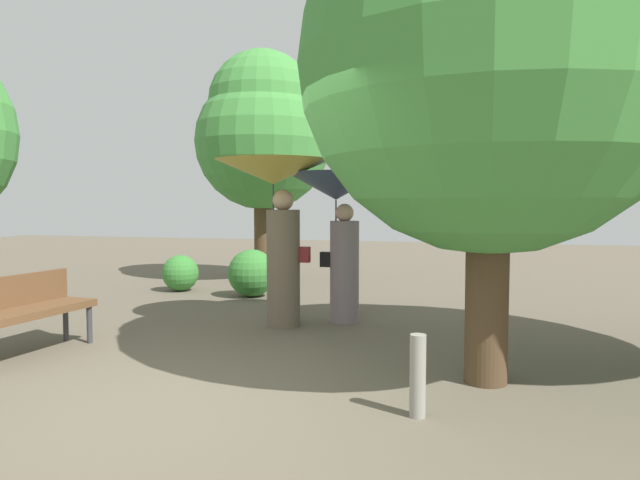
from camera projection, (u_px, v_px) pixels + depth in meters
name	position (u px, v px, depth m)	size (l,w,h in m)	color
ground_plane	(207.00, 401.00, 4.62)	(40.00, 40.00, 0.00)	brown
person_left	(276.00, 200.00, 7.38)	(1.48, 1.48, 2.14)	#6B5B4C
person_right	(338.00, 207.00, 7.64)	(1.32, 1.32, 1.99)	gray
park_bench	(23.00, 307.00, 5.97)	(0.60, 1.53, 0.83)	#38383D
tree_mid_left	(263.00, 130.00, 11.69)	(2.74, 2.74, 4.68)	#4C3823
tree_mid_right	(492.00, 32.00, 4.91)	(3.32, 3.32, 4.87)	#4C3823
bush_path_left	(180.00, 273.00, 10.44)	(0.66, 0.66, 0.66)	#387F33
bush_path_right	(252.00, 273.00, 9.79)	(0.81, 0.81, 0.81)	#387F33
path_marker_post	(418.00, 376.00, 4.25)	(0.12, 0.12, 0.62)	gray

